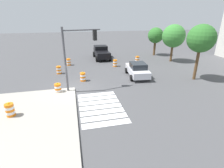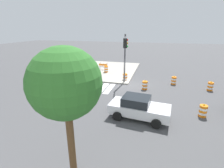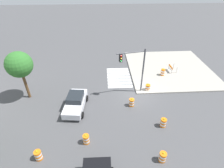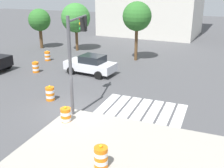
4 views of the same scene
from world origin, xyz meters
TOP-DOWN VIEW (x-y plane):
  - ground_plane at (0.00, 0.00)m, footprint 120.00×120.00m
  - crosswalk_stripes at (4.00, 1.80)m, footprint 5.10×3.20m
  - sports_car at (-1.98, 7.01)m, footprint 4.47×2.48m
  - pickup_truck at (-11.72, 4.61)m, footprint 5.17×2.39m
  - traffic_barrel_near_corner at (-1.96, 0.93)m, footprint 0.56×0.56m
  - traffic_barrel_crosswalk_end at (0.67, -1.46)m, footprint 0.56×0.56m
  - traffic_barrel_median_near at (-7.93, 9.30)m, footprint 0.56×0.56m
  - traffic_barrel_median_far at (-5.09, -1.66)m, footprint 0.56×0.56m
  - traffic_barrel_far_curb at (-8.64, -0.52)m, footprint 0.56×0.56m
  - traffic_barrel_lane_center at (-6.59, 5.60)m, footprint 0.56×0.56m
  - traffic_barrel_on_sidewalk at (4.04, -4.36)m, footprint 0.56×0.56m
  - traffic_light_pole at (0.37, 0.51)m, footprint 0.89×3.24m
  - street_tree_streetside_near at (-11.96, 13.94)m, footprint 2.56×2.56m
  - street_tree_streetside_mid at (0.24, 12.73)m, footprint 2.79×2.79m
  - street_tree_streetside_far at (-7.40, 14.45)m, footprint 3.25×3.25m

SIDE VIEW (x-z plane):
  - ground_plane at x=0.00m, z-range 0.00..0.00m
  - crosswalk_stripes at x=4.00m, z-range 0.00..0.02m
  - traffic_barrel_near_corner at x=-1.96m, z-range -0.06..0.96m
  - traffic_barrel_crosswalk_end at x=0.67m, z-range -0.06..0.96m
  - traffic_barrel_median_near at x=-7.93m, z-range -0.06..0.96m
  - traffic_barrel_median_far at x=-5.09m, z-range -0.06..0.96m
  - traffic_barrel_far_curb at x=-8.64m, z-range -0.06..0.96m
  - traffic_barrel_lane_center at x=-6.59m, z-range -0.06..0.96m
  - traffic_barrel_on_sidewalk at x=4.04m, z-range 0.09..1.11m
  - sports_car at x=-1.98m, z-range 0.00..1.63m
  - pickup_truck at x=-11.72m, z-range 0.01..1.93m
  - street_tree_streetside_near at x=-11.96m, z-range 0.99..5.60m
  - street_tree_streetside_far at x=-7.40m, z-range 1.02..6.35m
  - traffic_light_pole at x=0.37m, z-range 1.16..6.66m
  - street_tree_streetside_mid at x=0.24m, z-range 1.43..7.15m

